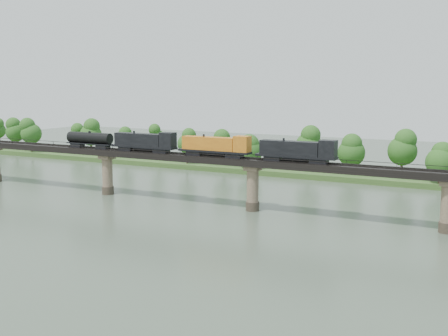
% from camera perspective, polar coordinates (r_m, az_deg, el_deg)
% --- Properties ---
extents(ground, '(400.00, 400.00, 0.00)m').
position_cam_1_polar(ground, '(98.38, -4.37, -7.85)').
color(ground, '#394838').
rests_on(ground, ground).
extents(far_bank, '(300.00, 24.00, 1.60)m').
position_cam_1_polar(far_bank, '(174.65, 10.35, -0.38)').
color(far_bank, '#2F4E1F').
rests_on(far_bank, ground).
extents(bridge, '(236.00, 30.00, 11.50)m').
position_cam_1_polar(bridge, '(122.96, 2.93, -1.86)').
color(bridge, '#473A2D').
rests_on(bridge, ground).
extents(bridge_superstructure, '(220.00, 4.90, 0.75)m').
position_cam_1_polar(bridge_superstructure, '(121.95, 2.95, 1.07)').
color(bridge_superstructure, black).
rests_on(bridge_superstructure, bridge).
extents(far_treeline, '(289.06, 17.54, 13.60)m').
position_cam_1_polar(far_treeline, '(171.91, 7.37, 2.25)').
color(far_treeline, '#382619').
rests_on(far_treeline, far_bank).
extents(freight_train, '(70.72, 2.76, 4.87)m').
position_cam_1_polar(freight_train, '(128.90, -3.44, 2.39)').
color(freight_train, black).
rests_on(freight_train, bridge).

